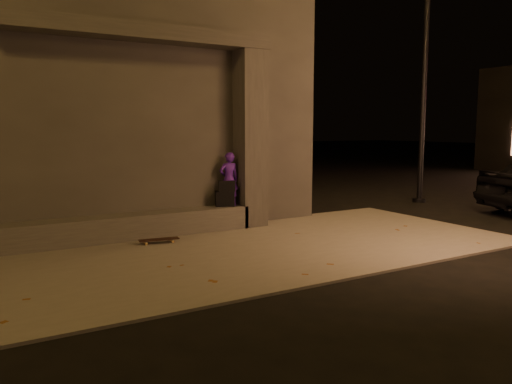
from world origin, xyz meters
TOP-DOWN VIEW (x-y plane):
  - ground at (0.00, 0.00)m, footprint 120.00×120.00m
  - sidewalk at (0.00, 2.00)m, footprint 11.00×4.40m
  - building at (-1.00, 6.49)m, footprint 9.00×5.10m
  - ledge at (-1.50, 3.75)m, footprint 6.00×0.55m
  - column at (1.70, 3.75)m, footprint 0.55×0.55m
  - canopy at (-0.50, 3.80)m, footprint 5.00×0.70m
  - skateboarder at (1.20, 3.75)m, footprint 0.44×0.33m
  - backpack at (1.10, 3.75)m, footprint 0.44×0.36m
  - skateboard at (-0.54, 3.10)m, footprint 0.73×0.28m
  - street_lamp_2 at (7.60, 4.44)m, footprint 0.36×0.36m

SIDE VIEW (x-z plane):
  - ground at x=0.00m, z-range 0.00..0.00m
  - sidewalk at x=0.00m, z-range 0.00..0.04m
  - skateboard at x=-0.54m, z-range 0.06..0.14m
  - ledge at x=-1.50m, z-range 0.04..0.49m
  - backpack at x=1.10m, z-range 0.41..0.94m
  - skateboarder at x=1.20m, z-range 0.49..1.59m
  - column at x=1.70m, z-range 0.04..3.64m
  - building at x=-1.00m, z-range -0.01..5.22m
  - canopy at x=-0.50m, z-range 3.64..3.92m
  - street_lamp_2 at x=7.60m, z-range 0.48..7.32m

